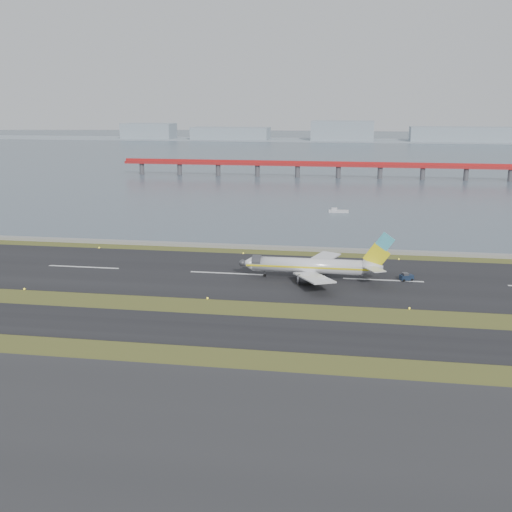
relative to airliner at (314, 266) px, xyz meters
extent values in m
plane|color=#3E4A1A|center=(-22.56, -28.27, -3.46)|extent=(1000.00, 1000.00, 0.00)
cube|color=#292A2C|center=(-22.56, -83.27, -3.41)|extent=(1000.00, 50.00, 0.10)
cube|color=black|center=(-22.56, -40.27, -3.41)|extent=(1000.00, 18.00, 0.10)
cube|color=black|center=(-22.56, 1.73, -3.41)|extent=(1000.00, 45.00, 0.10)
cube|color=gray|center=(-22.56, 31.73, -2.96)|extent=(1000.00, 2.50, 1.00)
cube|color=#495969|center=(-22.56, 431.73, -3.46)|extent=(1400.00, 800.00, 1.30)
cube|color=#B11E1F|center=(-2.56, 221.73, 4.04)|extent=(260.00, 5.00, 1.60)
cube|color=#B11E1F|center=(-2.56, 221.73, 5.54)|extent=(260.00, 0.40, 1.40)
cylinder|color=#4C4C51|center=(-98.56, 221.73, -0.46)|extent=(2.80, 2.80, 7.00)
cylinder|color=#4C4C51|center=(-2.56, 221.73, -0.46)|extent=(2.80, 2.80, 7.00)
cylinder|color=#4C4C51|center=(93.44, 221.73, -0.46)|extent=(2.80, 2.80, 7.00)
cube|color=#8D9BA6|center=(-22.56, 591.73, -3.46)|extent=(1400.00, 80.00, 1.00)
cube|color=#8D9BA6|center=(-242.56, 591.73, 5.54)|extent=(60.00, 35.00, 18.00)
cube|color=#8D9BA6|center=(-142.56, 591.73, 3.54)|extent=(90.00, 35.00, 14.00)
cube|color=#8D9BA6|center=(-12.56, 591.73, 7.54)|extent=(70.00, 35.00, 22.00)
cube|color=#8D9BA6|center=(117.44, 591.73, 4.54)|extent=(110.00, 35.00, 16.00)
cylinder|color=white|center=(-1.50, 0.00, 0.04)|extent=(28.00, 3.80, 3.80)
cone|color=white|center=(-17.10, 0.00, 0.04)|extent=(3.20, 3.80, 3.80)
cone|color=white|center=(14.70, 0.00, 0.34)|extent=(5.00, 3.80, 3.80)
cube|color=yellow|center=(-1.50, -1.92, 0.04)|extent=(31.00, 0.06, 0.45)
cube|color=yellow|center=(-1.50, 1.92, 0.04)|extent=(31.00, 0.06, 0.45)
cube|color=white|center=(0.70, -8.50, -0.66)|extent=(11.31, 15.89, 1.66)
cube|color=white|center=(0.70, 8.50, -0.66)|extent=(11.31, 15.89, 1.66)
cylinder|color=#3E3F44|center=(-1.00, -6.00, -1.86)|extent=(4.20, 2.10, 2.10)
cylinder|color=#3E3F44|center=(-1.00, 6.00, -1.86)|extent=(4.20, 2.10, 2.10)
cube|color=yellow|center=(15.50, 0.00, 3.24)|extent=(6.80, 0.35, 6.85)
cube|color=#45AEC5|center=(17.40, 0.00, 6.94)|extent=(4.85, 0.37, 4.90)
cube|color=white|center=(15.00, -3.80, 0.84)|extent=(5.64, 6.80, 0.22)
cube|color=white|center=(15.00, 3.80, 0.84)|extent=(5.64, 6.80, 0.22)
cylinder|color=black|center=(-12.50, 0.00, -3.01)|extent=(0.80, 0.28, 0.80)
cylinder|color=black|center=(0.00, -2.80, -2.91)|extent=(1.00, 0.38, 1.00)
cylinder|color=black|center=(0.00, 2.80, -2.91)|extent=(1.00, 0.38, 1.00)
cube|color=#132036|center=(23.21, 2.42, -2.55)|extent=(3.67, 2.92, 1.21)
cube|color=#3E3F44|center=(22.84, 2.26, -1.75)|extent=(1.88, 1.94, 0.70)
cylinder|color=black|center=(22.50, 1.25, -3.11)|extent=(0.77, 0.55, 0.70)
cylinder|color=black|center=(21.88, 2.73, -3.11)|extent=(0.77, 0.55, 0.70)
cylinder|color=black|center=(24.54, 2.11, -3.11)|extent=(0.77, 0.55, 0.70)
cylinder|color=black|center=(23.91, 3.59, -3.11)|extent=(0.77, 0.55, 0.70)
cube|color=silver|center=(2.35, 101.64, -3.00)|extent=(8.08, 2.85, 1.03)
cube|color=silver|center=(0.64, 101.56, -2.09)|extent=(2.36, 1.92, 1.03)
camera|label=1|loc=(11.13, -156.83, 40.55)|focal=45.00mm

